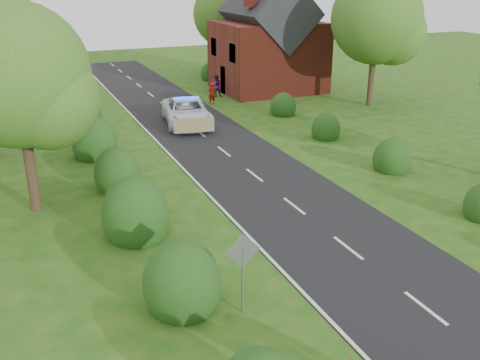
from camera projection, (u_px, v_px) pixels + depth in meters
name	position (u px, v px, depth m)	size (l,w,h in m)	color
ground	(425.00, 309.00, 15.70)	(120.00, 120.00, 0.00)	#1A5111
road	(231.00, 157.00, 28.53)	(6.00, 70.00, 0.02)	black
road_markings	(217.00, 173.00, 26.16)	(4.96, 70.00, 0.01)	white
hedgerow_left	(121.00, 183.00, 23.03)	(2.75, 50.41, 3.00)	#164016
hedgerow_right	(377.00, 152.00, 27.52)	(2.10, 45.78, 2.10)	#164016
tree_left_a	(25.00, 82.00, 20.30)	(5.74, 5.60, 8.38)	#332316
tree_left_d	(1.00, 19.00, 43.96)	(6.15, 6.00, 8.89)	#332316
tree_right_b	(381.00, 22.00, 37.49)	(6.56, 6.40, 9.40)	#332316
tree_right_c	(229.00, 17.00, 49.55)	(6.15, 6.00, 8.58)	#332316
road_sign	(243.00, 262.00, 14.96)	(1.06, 0.08, 2.53)	gray
house	(268.00, 44.00, 43.48)	(8.00, 7.40, 9.17)	maroon
police_van	(187.00, 112.00, 34.38)	(3.64, 6.29, 1.79)	white
pedestrian_red	(212.00, 93.00, 39.63)	(0.60, 0.39, 1.64)	maroon
pedestrian_purple	(216.00, 86.00, 42.08)	(0.85, 0.66, 1.74)	#3F134D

